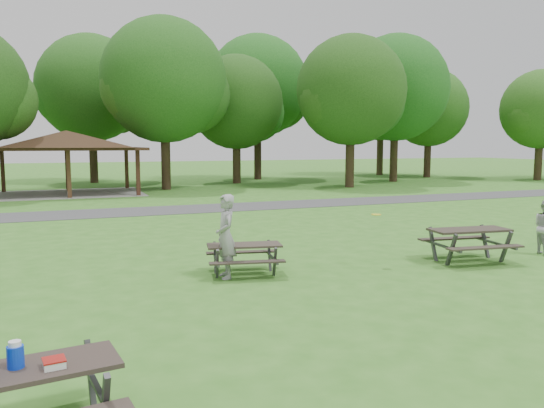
{
  "coord_description": "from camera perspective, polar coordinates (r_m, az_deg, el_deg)",
  "views": [
    {
      "loc": [
        -4.51,
        -9.67,
        2.98
      ],
      "look_at": [
        1.0,
        4.0,
        1.3
      ],
      "focal_mm": 35.0,
      "sensor_mm": 36.0,
      "label": 1
    }
  ],
  "objects": [
    {
      "name": "tree_deep_c",
      "position": [
        44.75,
        -1.45,
        12.23
      ],
      "size": [
        8.82,
        8.4,
        11.9
      ],
      "color": "black",
      "rests_on": "ground"
    },
    {
      "name": "tree_row_j",
      "position": [
        48.81,
        27.0,
        8.84
      ],
      "size": [
        6.72,
        6.4,
        8.96
      ],
      "color": "#2E2114",
      "rests_on": "ground"
    },
    {
      "name": "tree_deep_b",
      "position": [
        42.95,
        -18.76,
        11.39
      ],
      "size": [
        8.4,
        8.0,
        11.13
      ],
      "color": "black",
      "rests_on": "ground"
    },
    {
      "name": "tree_row_f",
      "position": [
        40.32,
        -3.76,
        10.56
      ],
      "size": [
        7.35,
        7.0,
        9.55
      ],
      "color": "#322116",
      "rests_on": "ground"
    },
    {
      "name": "ground",
      "position": [
        11.08,
        2.98,
        -9.11
      ],
      "size": [
        160.0,
        160.0,
        0.0
      ],
      "primitive_type": "plane",
      "color": "#357320",
      "rests_on": "ground"
    },
    {
      "name": "frisbee_thrower",
      "position": [
        11.81,
        -5.0,
        -3.49
      ],
      "size": [
        0.49,
        0.71,
        1.87
      ],
      "primitive_type": "imported",
      "rotation": [
        0.0,
        0.0,
        -1.63
      ],
      "color": "#969698",
      "rests_on": "ground"
    },
    {
      "name": "tree_deep_d",
      "position": [
        51.97,
        11.74,
        10.84
      ],
      "size": [
        8.4,
        8.0,
        11.27
      ],
      "color": "#312316",
      "rests_on": "ground"
    },
    {
      "name": "picnic_table_far",
      "position": [
        14.34,
        20.45,
        -3.31
      ],
      "size": [
        2.19,
        1.86,
        0.87
      ],
      "color": "#2D2620",
      "rests_on": "ground"
    },
    {
      "name": "tree_row_h",
      "position": [
        43.14,
        13.23,
        11.72
      ],
      "size": [
        8.61,
        8.2,
        11.37
      ],
      "color": "#2F2015",
      "rests_on": "ground"
    },
    {
      "name": "picnic_table_near",
      "position": [
        5.99,
        -27.02,
        -16.29
      ],
      "size": [
        2.01,
        1.69,
        1.28
      ],
      "color": "#2E2521",
      "rests_on": "ground"
    },
    {
      "name": "tree_row_g",
      "position": [
        36.91,
        8.59,
        11.64
      ],
      "size": [
        7.77,
        7.4,
        10.25
      ],
      "color": "#2F2014",
      "rests_on": "ground"
    },
    {
      "name": "picnic_table_middle",
      "position": [
        12.16,
        -3.0,
        -5.11
      ],
      "size": [
        1.91,
        1.65,
        0.73
      ],
      "color": "#312923",
      "rests_on": "ground"
    },
    {
      "name": "asphalt_path",
      "position": [
        24.28,
        -11.08,
        -0.64
      ],
      "size": [
        120.0,
        3.2,
        0.02
      ],
      "primitive_type": "cube",
      "color": "#414143",
      "rests_on": "ground"
    },
    {
      "name": "pavilion",
      "position": [
        33.68,
        -21.22,
        6.21
      ],
      "size": [
        8.6,
        7.01,
        3.76
      ],
      "color": "#331A12",
      "rests_on": "ground"
    },
    {
      "name": "tree_row_i",
      "position": [
        49.42,
        16.58,
        9.64
      ],
      "size": [
        7.14,
        6.8,
        9.52
      ],
      "color": "#2F1D15",
      "rests_on": "ground"
    },
    {
      "name": "tree_row_e",
      "position": [
        35.53,
        -11.38,
        12.53
      ],
      "size": [
        8.4,
        8.0,
        11.02
      ],
      "color": "black",
      "rests_on": "ground"
    },
    {
      "name": "frisbee_in_flight",
      "position": [
        13.0,
        11.15,
        -1.12
      ],
      "size": [
        0.25,
        0.25,
        0.02
      ],
      "color": "yellow",
      "rests_on": "ground"
    }
  ]
}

